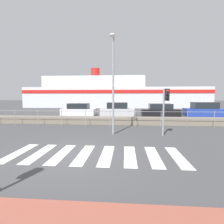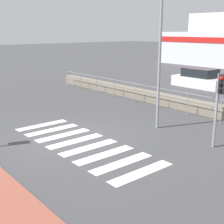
{
  "view_description": "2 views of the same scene",
  "coord_description": "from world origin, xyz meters",
  "px_view_note": "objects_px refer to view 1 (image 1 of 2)",
  "views": [
    {
      "loc": [
        2.08,
        -6.58,
        2.31
      ],
      "look_at": [
        1.41,
        2.0,
        1.5
      ],
      "focal_mm": 28.0,
      "sensor_mm": 36.0,
      "label": 1
    },
    {
      "loc": [
        10.1,
        -6.22,
        4.17
      ],
      "look_at": [
        1.48,
        1.0,
        1.2
      ],
      "focal_mm": 50.0,
      "sensor_mm": 36.0,
      "label": 2
    }
  ],
  "objects_px": {
    "parked_car_blue": "(204,110)",
    "parked_car_black": "(160,111)",
    "parked_car_white": "(79,110)",
    "traffic_light_far": "(166,101)",
    "streetlamp": "(113,74)",
    "ferry_boat": "(111,94)",
    "parked_car_silver": "(117,110)"
  },
  "relations": [
    {
      "from": "parked_car_blue",
      "to": "traffic_light_far",
      "type": "bearing_deg",
      "value": -122.72
    },
    {
      "from": "traffic_light_far",
      "to": "parked_car_blue",
      "type": "xyz_separation_m",
      "value": [
        6.57,
        10.22,
        -1.31
      ]
    },
    {
      "from": "parked_car_black",
      "to": "parked_car_blue",
      "type": "bearing_deg",
      "value": 0.0
    },
    {
      "from": "ferry_boat",
      "to": "parked_car_blue",
      "type": "relative_size",
      "value": 8.25
    },
    {
      "from": "parked_car_silver",
      "to": "parked_car_black",
      "type": "height_order",
      "value": "parked_car_silver"
    },
    {
      "from": "ferry_boat",
      "to": "traffic_light_far",
      "type": "bearing_deg",
      "value": -78.68
    },
    {
      "from": "ferry_boat",
      "to": "parked_car_silver",
      "type": "height_order",
      "value": "ferry_boat"
    },
    {
      "from": "streetlamp",
      "to": "parked_car_silver",
      "type": "relative_size",
      "value": 1.47
    },
    {
      "from": "ferry_boat",
      "to": "parked_car_black",
      "type": "height_order",
      "value": "ferry_boat"
    },
    {
      "from": "streetlamp",
      "to": "traffic_light_far",
      "type": "bearing_deg",
      "value": -0.08
    },
    {
      "from": "streetlamp",
      "to": "parked_car_silver",
      "type": "height_order",
      "value": "streetlamp"
    },
    {
      "from": "parked_car_black",
      "to": "streetlamp",
      "type": "bearing_deg",
      "value": -114.75
    },
    {
      "from": "streetlamp",
      "to": "ferry_boat",
      "type": "xyz_separation_m",
      "value": [
        -2.2,
        25.94,
        -0.97
      ]
    },
    {
      "from": "ferry_boat",
      "to": "parked_car_white",
      "type": "bearing_deg",
      "value": -99.56
    },
    {
      "from": "streetlamp",
      "to": "parked_car_white",
      "type": "height_order",
      "value": "streetlamp"
    },
    {
      "from": "parked_car_white",
      "to": "parked_car_black",
      "type": "relative_size",
      "value": 0.93
    },
    {
      "from": "parked_car_black",
      "to": "parked_car_silver",
      "type": "bearing_deg",
      "value": 180.0
    },
    {
      "from": "parked_car_blue",
      "to": "parked_car_white",
      "type": "bearing_deg",
      "value": -180.0
    },
    {
      "from": "ferry_boat",
      "to": "streetlamp",
      "type": "bearing_deg",
      "value": -85.16
    },
    {
      "from": "traffic_light_far",
      "to": "ferry_boat",
      "type": "distance_m",
      "value": 26.47
    },
    {
      "from": "streetlamp",
      "to": "ferry_boat",
      "type": "distance_m",
      "value": 26.05
    },
    {
      "from": "streetlamp",
      "to": "ferry_boat",
      "type": "bearing_deg",
      "value": 94.84
    },
    {
      "from": "streetlamp",
      "to": "parked_car_white",
      "type": "relative_size",
      "value": 1.45
    },
    {
      "from": "parked_car_black",
      "to": "parked_car_blue",
      "type": "height_order",
      "value": "parked_car_blue"
    },
    {
      "from": "streetlamp",
      "to": "parked_car_silver",
      "type": "bearing_deg",
      "value": 91.28
    },
    {
      "from": "streetlamp",
      "to": "parked_car_blue",
      "type": "xyz_separation_m",
      "value": [
        9.56,
        10.21,
        -2.88
      ]
    },
    {
      "from": "parked_car_black",
      "to": "parked_car_blue",
      "type": "distance_m",
      "value": 4.86
    },
    {
      "from": "parked_car_blue",
      "to": "parked_car_black",
      "type": "bearing_deg",
      "value": -180.0
    },
    {
      "from": "parked_car_silver",
      "to": "parked_car_blue",
      "type": "height_order",
      "value": "parked_car_blue"
    },
    {
      "from": "ferry_boat",
      "to": "parked_car_silver",
      "type": "relative_size",
      "value": 9.03
    },
    {
      "from": "traffic_light_far",
      "to": "streetlamp",
      "type": "bearing_deg",
      "value": 179.92
    },
    {
      "from": "parked_car_black",
      "to": "traffic_light_far",
      "type": "bearing_deg",
      "value": -99.51
    }
  ]
}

